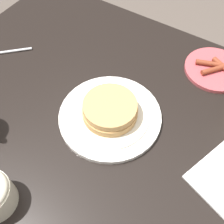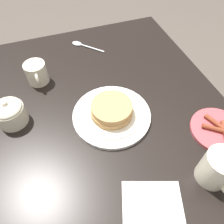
{
  "view_description": "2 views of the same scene",
  "coord_description": "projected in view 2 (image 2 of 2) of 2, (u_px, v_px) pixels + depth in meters",
  "views": [
    {
      "loc": [
        0.17,
        -0.29,
        1.29
      ],
      "look_at": [
        -0.03,
        0.02,
        0.76
      ],
      "focal_mm": 45.0,
      "sensor_mm": 36.0,
      "label": 1
    },
    {
      "loc": [
        0.36,
        -0.11,
        1.28
      ],
      "look_at": [
        -0.03,
        0.02,
        0.76
      ],
      "focal_mm": 35.0,
      "sensor_mm": 36.0,
      "label": 2
    }
  ],
  "objects": [
    {
      "name": "napkin",
      "position": [
        154.0,
        219.0,
        0.51
      ],
      "size": [
        0.21,
        0.19,
        0.01
      ],
      "color": "white",
      "rests_on": "dining_table"
    },
    {
      "name": "side_plate_bacon",
      "position": [
        218.0,
        129.0,
        0.66
      ],
      "size": [
        0.16,
        0.16,
        0.02
      ],
      "color": "#B2474C",
      "rests_on": "dining_table"
    },
    {
      "name": "ground_plane",
      "position": [
        110.0,
        200.0,
        1.24
      ],
      "size": [
        8.0,
        8.0,
        0.0
      ],
      "primitive_type": "plane",
      "color": "#51473F"
    },
    {
      "name": "creamer_pitcher",
      "position": [
        36.0,
        72.0,
        0.76
      ],
      "size": [
        0.11,
        0.07,
        0.08
      ],
      "color": "beige",
      "rests_on": "dining_table"
    },
    {
      "name": "pancake_plate",
      "position": [
        112.0,
        113.0,
        0.68
      ],
      "size": [
        0.25,
        0.25,
        0.05
      ],
      "color": "white",
      "rests_on": "dining_table"
    },
    {
      "name": "dining_table",
      "position": [
        109.0,
        149.0,
        0.77
      ],
      "size": [
        1.12,
        0.83,
        0.73
      ],
      "color": "black",
      "rests_on": "ground_plane"
    },
    {
      "name": "coffee_mug",
      "position": [
        218.0,
        169.0,
        0.53
      ],
      "size": [
        0.12,
        0.08,
        0.1
      ],
      "color": "beige",
      "rests_on": "dining_table"
    },
    {
      "name": "spoon",
      "position": [
        82.0,
        45.0,
        0.92
      ],
      "size": [
        0.12,
        0.12,
        0.01
      ],
      "color": "silver",
      "rests_on": "dining_table"
    },
    {
      "name": "sugar_bowl",
      "position": [
        10.0,
        113.0,
        0.65
      ],
      "size": [
        0.09,
        0.09,
        0.09
      ],
      "color": "beige",
      "rests_on": "dining_table"
    }
  ]
}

